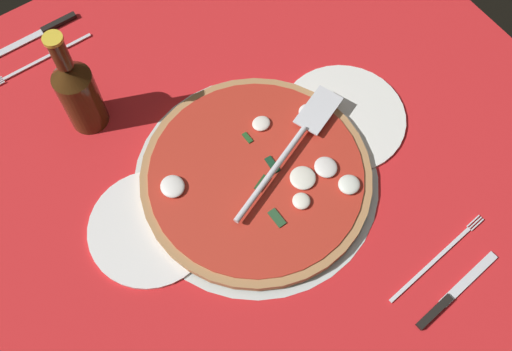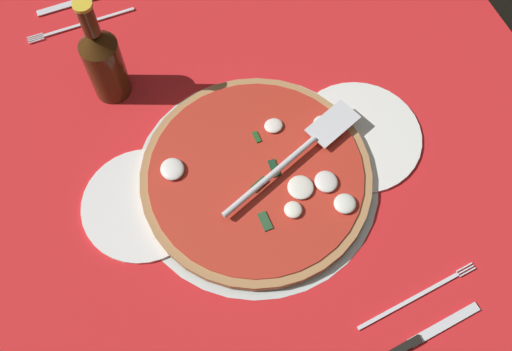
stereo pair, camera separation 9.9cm
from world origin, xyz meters
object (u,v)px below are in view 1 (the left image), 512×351
(pizza_server, at_px, (291,147))
(place_setting_near, at_px, (42,47))
(beer_bottle, at_px, (78,92))
(pizza, at_px, (257,176))
(dinner_plate_left, at_px, (343,118))
(dinner_plate_right, at_px, (151,228))
(place_setting_far, at_px, (443,279))

(pizza_server, height_order, place_setting_near, pizza_server)
(pizza_server, relative_size, beer_bottle, 1.24)
(pizza, bearing_deg, pizza_server, -178.63)
(dinner_plate_left, distance_m, pizza_server, 0.13)
(dinner_plate_right, distance_m, beer_bottle, 0.25)
(pizza, bearing_deg, beer_bottle, -56.75)
(beer_bottle, bearing_deg, pizza_server, 132.65)
(pizza, distance_m, place_setting_far, 0.34)
(dinner_plate_left, distance_m, place_setting_far, 0.32)
(place_setting_near, distance_m, place_setting_far, 0.83)
(pizza, height_order, beer_bottle, beer_bottle)
(dinner_plate_left, height_order, place_setting_near, place_setting_near)
(beer_bottle, bearing_deg, dinner_plate_left, 145.45)
(dinner_plate_left, bearing_deg, dinner_plate_right, -2.08)
(dinner_plate_left, relative_size, place_setting_near, 1.03)
(place_setting_far, bearing_deg, dinner_plate_right, 129.23)
(pizza_server, bearing_deg, dinner_plate_left, -16.53)
(dinner_plate_left, bearing_deg, pizza_server, 4.79)
(dinner_plate_right, relative_size, pizza, 0.53)
(place_setting_near, height_order, beer_bottle, beer_bottle)
(place_setting_far, bearing_deg, dinner_plate_left, 74.80)
(dinner_plate_right, bearing_deg, place_setting_near, -92.09)
(dinner_plate_right, distance_m, pizza, 0.19)
(place_setting_far, bearing_deg, place_setting_near, 106.67)
(dinner_plate_left, distance_m, beer_bottle, 0.46)
(dinner_plate_left, distance_m, place_setting_near, 0.58)
(dinner_plate_right, xyz_separation_m, pizza_server, (-0.26, 0.02, 0.04))
(pizza_server, bearing_deg, pizza, 160.05)
(place_setting_near, xyz_separation_m, place_setting_far, (-0.32, 0.77, 0.00))
(pizza_server, distance_m, beer_bottle, 0.36)
(dinner_plate_left, bearing_deg, place_setting_far, 80.50)
(beer_bottle, bearing_deg, place_setting_far, 118.81)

